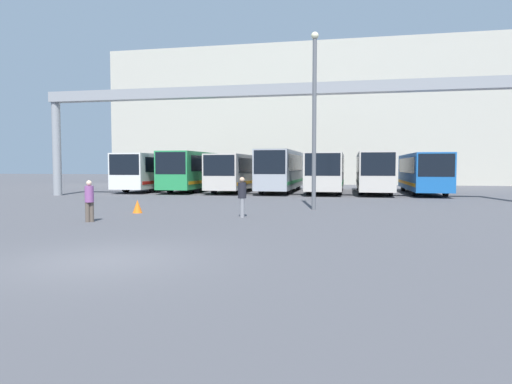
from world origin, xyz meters
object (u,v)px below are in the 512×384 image
Objects in this scene: pedestrian_mid_right at (242,196)px; lamp_post at (314,114)px; pedestrian_near_right at (89,200)px; traffic_cone at (137,207)px; bus_slot_0 at (155,170)px; bus_slot_1 at (197,169)px; bus_slot_4 at (326,170)px; bus_slot_5 at (373,170)px; bus_slot_3 at (281,169)px; bus_slot_6 at (423,171)px; bus_slot_2 at (237,171)px.

lamp_post is (2.64, 3.86, 3.71)m from pedestrian_mid_right.
pedestrian_near_right reaches higher than traffic_cone.
bus_slot_1 is at bearing 6.13° from bus_slot_0.
bus_slot_1 is 1.06× the size of bus_slot_4.
pedestrian_near_right is at bearing -118.35° from bus_slot_5.
bus_slot_3 reaches higher than bus_slot_6.
bus_slot_2 is 1.28× the size of lamp_post.
bus_slot_1 is 3.68m from bus_slot_2.
bus_slot_0 is 7.06× the size of pedestrian_near_right.
pedestrian_mid_right is (4.73, -18.28, -0.85)m from bus_slot_2.
lamp_post reaches higher than pedestrian_mid_right.
bus_slot_6 is 23.09m from traffic_cone.
pedestrian_mid_right is 5.97m from lamp_post.
lamp_post reaches higher than bus_slot_3.
pedestrian_mid_right is at bearing -97.82° from bus_slot_4.
bus_slot_4 reaches higher than bus_slot_2.
bus_slot_1 is at bearing 126.38° from lamp_post.
bus_slot_2 is (7.27, -0.13, -0.05)m from bus_slot_0.
bus_slot_0 is 1.02× the size of bus_slot_2.
bus_slot_4 is 22.56m from pedestrian_near_right.
bus_slot_1 is 1.40× the size of lamp_post.
bus_slot_0 is at bearing -179.74° from bus_slot_4.
bus_slot_3 is 18.55m from pedestrian_mid_right.
bus_slot_5 is at bearing 1.91° from bus_slot_4.
traffic_cone is (-14.81, -17.66, -1.44)m from bus_slot_6.
bus_slot_2 is 0.96× the size of bus_slot_4.
bus_slot_0 is 0.97× the size of bus_slot_5.
bus_slot_0 is 20.83m from lamp_post.
bus_slot_2 reaches higher than pedestrian_mid_right.
bus_slot_3 reaches higher than bus_slot_1.
bus_slot_0 is at bearing 179.93° from bus_slot_6.
pedestrian_mid_right is 2.83× the size of traffic_cone.
bus_slot_5 is 19.54× the size of traffic_cone.
bus_slot_0 is 1.31× the size of lamp_post.
bus_slot_0 is 0.93× the size of bus_slot_1.
bus_slot_5 reaches higher than traffic_cone.
bus_slot_3 is at bearing 0.40° from bus_slot_0.
bus_slot_3 is at bearing 179.45° from bus_slot_6.
bus_slot_0 is 21.81m from bus_slot_6.
bus_slot_5 is 15.41m from lamp_post.
bus_slot_4 is (7.27, 0.20, 0.05)m from bus_slot_2.
bus_slot_4 is 1.02× the size of bus_slot_6.
pedestrian_near_right is at bearing -140.58° from lamp_post.
pedestrian_mid_right is (-6.17, -18.60, -0.92)m from bus_slot_5.
bus_slot_2 is at bearing 89.11° from traffic_cone.
traffic_cone is at bearing -90.89° from bus_slot_2.
bus_slot_1 is 14.54m from bus_slot_5.
bus_slot_6 is at bearing 0.42° from bus_slot_2.
bus_slot_4 is at bearing -1.71° from bus_slot_1.
bus_slot_4 is 7.14× the size of pedestrian_near_right.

